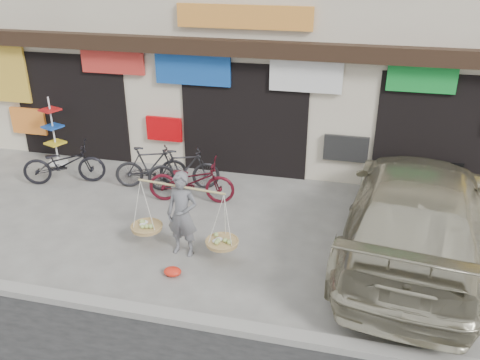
% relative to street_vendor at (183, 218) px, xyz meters
% --- Properties ---
extents(ground, '(70.00, 70.00, 0.00)m').
position_rel_street_vendor_xyz_m(ground, '(0.23, 0.22, -0.73)').
color(ground, gray).
rests_on(ground, ground).
extents(kerb, '(70.00, 0.25, 0.12)m').
position_rel_street_vendor_xyz_m(kerb, '(0.23, -1.78, -0.67)').
color(kerb, gray).
rests_on(kerb, ground).
extents(shophouse_block, '(14.00, 6.32, 7.00)m').
position_rel_street_vendor_xyz_m(shophouse_block, '(0.23, 6.64, 2.72)').
color(shophouse_block, beige).
rests_on(shophouse_block, ground).
extents(street_vendor, '(2.05, 0.73, 1.59)m').
position_rel_street_vendor_xyz_m(street_vendor, '(0.00, 0.00, 0.00)').
color(street_vendor, slate).
rests_on(street_vendor, ground).
extents(bike_0, '(1.97, 1.29, 0.98)m').
position_rel_street_vendor_xyz_m(bike_0, '(-3.71, 2.17, -0.24)').
color(bike_0, black).
rests_on(bike_0, ground).
extents(bike_1, '(1.69, 1.01, 0.98)m').
position_rel_street_vendor_xyz_m(bike_1, '(-1.67, 2.50, -0.24)').
color(bike_1, black).
rests_on(bike_1, ground).
extents(bike_2, '(1.94, 0.92, 0.98)m').
position_rel_street_vendor_xyz_m(bike_2, '(-0.52, 1.98, -0.24)').
color(bike_2, '#4F0D18').
rests_on(bike_2, ground).
extents(bike_3, '(1.69, 1.01, 0.98)m').
position_rel_street_vendor_xyz_m(bike_3, '(-0.88, 2.50, -0.24)').
color(bike_3, black).
rests_on(bike_3, ground).
extents(suv, '(3.02, 6.01, 1.68)m').
position_rel_street_vendor_xyz_m(suv, '(4.00, 1.02, 0.10)').
color(suv, '#B1AA8E').
rests_on(suv, ground).
extents(display_rack, '(0.53, 0.53, 1.74)m').
position_rel_street_vendor_xyz_m(display_rack, '(-4.57, 3.20, -0.03)').
color(display_rack, silver).
rests_on(display_rack, ground).
extents(red_bag, '(0.31, 0.25, 0.14)m').
position_rel_street_vendor_xyz_m(red_bag, '(0.04, -0.70, -0.66)').
color(red_bag, red).
rests_on(red_bag, ground).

